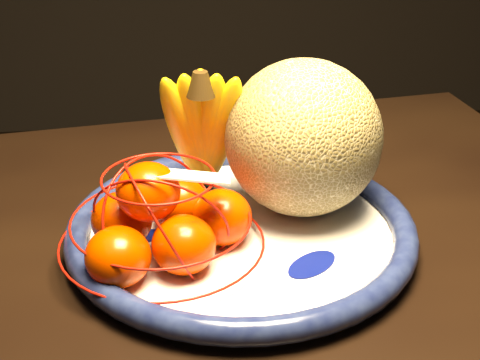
{
  "coord_description": "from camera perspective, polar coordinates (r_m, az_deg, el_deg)",
  "views": [
    {
      "loc": [
        0.19,
        -0.45,
        1.13
      ],
      "look_at": [
        0.27,
        0.21,
        0.79
      ],
      "focal_mm": 55.0,
      "sensor_mm": 36.0,
      "label": 1
    }
  ],
  "objects": [
    {
      "name": "mandarin_bag",
      "position": [
        0.73,
        -6.02,
        -3.26
      ],
      "size": [
        0.27,
        0.27,
        0.13
      ],
      "rotation": [
        0.0,
        0.0,
        0.4
      ],
      "color": "#EA3A00",
      "rests_on": "fruit_bowl"
    },
    {
      "name": "price_tag",
      "position": [
        0.69,
        -3.75,
        0.31
      ],
      "size": [
        0.07,
        0.04,
        0.01
      ],
      "primitive_type": "cube",
      "rotation": [
        -0.14,
        0.1,
        -0.12
      ],
      "color": "white",
      "rests_on": "mandarin_bag"
    },
    {
      "name": "fruit_bowl",
      "position": [
        0.77,
        0.08,
        -4.0
      ],
      "size": [
        0.37,
        0.37,
        0.03
      ],
      "rotation": [
        0.0,
        0.0,
        0.07
      ],
      "color": "white",
      "rests_on": "dining_table"
    },
    {
      "name": "banana_bunch",
      "position": [
        0.8,
        -2.91,
        4.18
      ],
      "size": [
        0.12,
        0.11,
        0.17
      ],
      "rotation": [
        0.0,
        0.0,
        -0.1
      ],
      "color": "#FFC200",
      "rests_on": "fruit_bowl"
    },
    {
      "name": "cantaloupe",
      "position": [
        0.78,
        4.94,
        3.29
      ],
      "size": [
        0.17,
        0.17,
        0.17
      ],
      "primitive_type": "sphere",
      "color": "olive",
      "rests_on": "fruit_bowl"
    }
  ]
}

